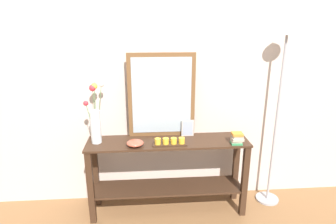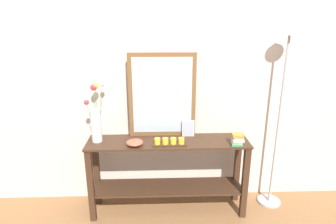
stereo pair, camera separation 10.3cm
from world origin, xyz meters
name	(u,v)px [view 2 (the right image)]	position (x,y,z in m)	size (l,w,h in m)	color
ground_plane	(168,209)	(0.00, 0.00, -0.01)	(7.00, 6.00, 0.02)	brown
wall_back	(167,74)	(0.00, 0.30, 1.35)	(6.40, 0.08, 2.70)	beige
console_table	(168,167)	(0.00, 0.00, 0.48)	(1.54, 0.36, 0.76)	#382316
mirror_leaning	(162,96)	(-0.05, 0.15, 1.17)	(0.65, 0.03, 0.82)	brown
tall_vase_left	(96,119)	(-0.67, 0.03, 0.98)	(0.17, 0.19, 0.56)	silver
candle_tray	(169,142)	(0.01, -0.09, 0.79)	(0.32, 0.09, 0.07)	#382316
picture_frame_small	(188,128)	(0.20, 0.11, 0.85)	(0.12, 0.01, 0.17)	#B7B2AD
decorative_bowl	(135,143)	(-0.31, -0.10, 0.80)	(0.16, 0.16, 0.06)	#B24C38
book_stack	(237,139)	(0.63, -0.12, 0.82)	(0.11, 0.10, 0.11)	#388E56
floor_lamp	(283,89)	(1.09, 0.08, 1.24)	(0.24, 0.24, 1.84)	#9E9EA3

